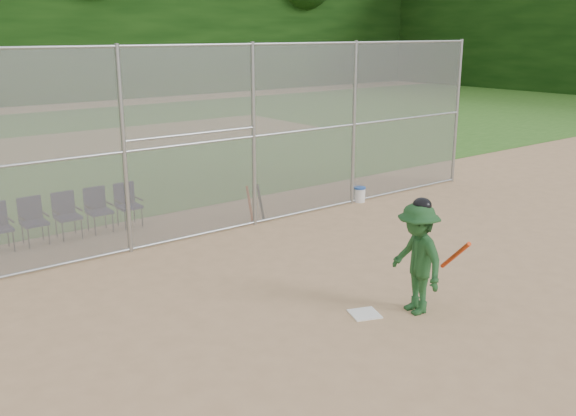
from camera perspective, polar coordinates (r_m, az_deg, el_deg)
ground at (r=10.32m, az=8.67°, el=-8.84°), size 100.00×100.00×0.00m
grass_strip at (r=25.69m, az=-21.87°, el=4.94°), size 100.00×100.00×0.00m
dirt_patch_far at (r=25.69m, az=-21.87°, el=4.94°), size 24.00×24.00×0.00m
backstop_fence at (r=13.50m, az=-6.58°, el=6.21°), size 16.09×0.09×4.00m
home_plate at (r=10.08m, az=6.82°, el=-9.33°), size 0.55×0.55×0.02m
batter_at_plate at (r=9.98m, az=11.40°, el=-4.36°), size 0.99×1.36×1.83m
water_cooler at (r=16.44m, az=6.37°, el=1.22°), size 0.31×0.31×0.39m
spare_bats at (r=14.64m, az=-2.94°, el=0.41°), size 0.36×0.31×0.84m
chair_2 at (r=13.98m, az=-21.62°, el=-1.15°), size 0.54×0.52×0.96m
chair_3 at (r=14.18m, az=-18.98°, el=-0.68°), size 0.54×0.52×0.96m
chair_4 at (r=14.40m, az=-16.42°, el=-0.22°), size 0.54×0.52×0.96m
chair_5 at (r=14.65m, az=-13.95°, el=0.23°), size 0.54×0.52×0.96m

